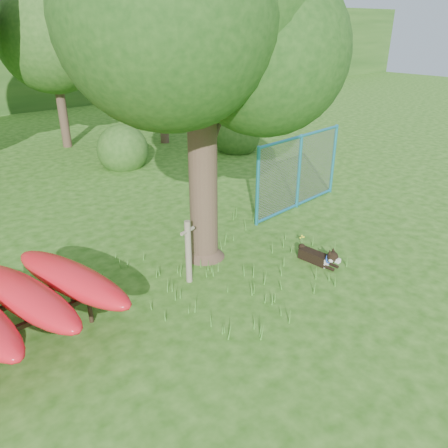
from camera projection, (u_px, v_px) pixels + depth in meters
ground at (256, 295)px, 8.21m from camera, size 80.00×80.00×0.00m
oak_tree at (197, 9)px, 7.56m from camera, size 5.59×4.90×7.32m
wooden_post at (188, 250)px, 8.38m from camera, size 0.36×0.16×1.31m
kayak_rack at (0, 306)px, 6.61m from camera, size 3.50×3.11×0.99m
husky_dog at (320, 257)px, 9.23m from camera, size 0.33×1.05×0.47m
fence_section at (299, 172)px, 11.77m from camera, size 3.48×0.42×3.40m
wildflower_clump at (302, 238)px, 9.99m from camera, size 0.11×0.10×0.25m
bg_tree_c at (52, 40)px, 16.47m from camera, size 4.00×4.00×6.12m
bg_tree_d at (158, 12)px, 16.69m from camera, size 4.80×4.80×7.50m
bg_tree_e at (178, 10)px, 20.47m from camera, size 4.60×4.60×7.55m
shrub_right at (237, 151)px, 17.58m from camera, size 1.80×1.80×1.80m
shrub_mid at (124, 166)px, 15.67m from camera, size 1.80×1.80×1.80m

